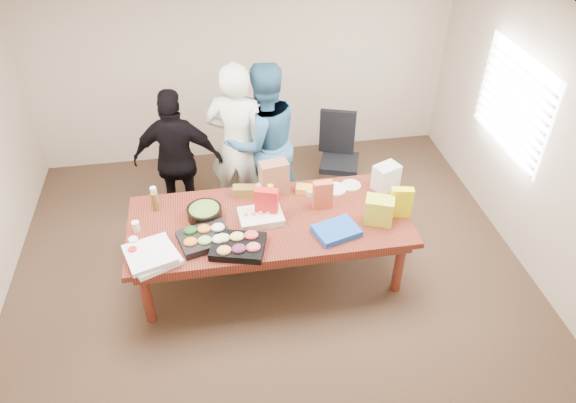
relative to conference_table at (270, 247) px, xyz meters
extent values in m
cube|color=#47301E|center=(0.00, 0.00, -0.39)|extent=(5.50, 5.00, 0.02)
cube|color=white|center=(0.00, 0.00, 2.33)|extent=(5.50, 5.00, 0.02)
cube|color=beige|center=(0.00, 2.50, 0.98)|extent=(5.50, 0.04, 2.70)
cube|color=beige|center=(2.75, 0.00, 0.98)|extent=(0.04, 5.00, 2.70)
cube|color=white|center=(2.72, 0.60, 1.12)|extent=(0.03, 1.40, 1.10)
cube|color=beige|center=(2.68, 0.60, 1.12)|extent=(0.04, 1.36, 1.00)
cube|color=#4C1C0F|center=(0.00, 0.00, 0.00)|extent=(2.80, 1.20, 0.75)
cube|color=black|center=(1.05, 1.27, 0.15)|extent=(0.68, 0.68, 1.05)
imported|color=silver|center=(-0.21, 1.09, 0.61)|extent=(0.82, 0.67, 1.96)
imported|color=#2E6084|center=(0.09, 1.14, 0.58)|extent=(1.10, 0.96, 1.91)
imported|color=black|center=(-0.89, 1.08, 0.48)|extent=(1.05, 0.57, 1.71)
cube|color=black|center=(-0.65, -0.23, 0.41)|extent=(0.56, 0.49, 0.07)
cube|color=black|center=(-0.35, -0.39, 0.41)|extent=(0.57, 0.50, 0.07)
cube|color=white|center=(-0.08, 0.01, 0.41)|extent=(0.45, 0.35, 0.07)
cylinder|color=black|center=(-0.63, 0.14, 0.43)|extent=(0.38, 0.38, 0.11)
cube|color=blue|center=(0.61, -0.32, 0.41)|extent=(0.48, 0.41, 0.06)
cube|color=red|center=(-0.02, 0.05, 0.54)|extent=(0.24, 0.16, 0.33)
cube|color=#E8ED0C|center=(1.30, -0.15, 0.54)|extent=(0.23, 0.13, 0.33)
cube|color=#C24D2A|center=(0.56, 0.11, 0.53)|extent=(0.20, 0.09, 0.31)
cylinder|color=silver|center=(-0.04, 0.41, 0.44)|extent=(0.11, 0.11, 0.13)
cylinder|color=gold|center=(0.05, 0.31, 0.47)|extent=(0.08, 0.08, 0.19)
cylinder|color=brown|center=(-1.12, 0.34, 0.48)|extent=(0.07, 0.07, 0.20)
cylinder|color=white|center=(-1.13, 0.46, 0.47)|extent=(0.07, 0.07, 0.20)
cube|color=gold|center=(0.45, 0.39, 0.41)|extent=(0.24, 0.18, 0.07)
cube|color=olive|center=(-0.19, 0.44, 0.43)|extent=(0.28, 0.15, 0.11)
cube|color=brown|center=(0.11, 0.43, 0.56)|extent=(0.32, 0.22, 0.38)
cylinder|color=red|center=(-1.30, -0.34, 0.43)|extent=(0.09, 0.09, 0.11)
cylinder|color=white|center=(-1.30, -0.22, 0.43)|extent=(0.11, 0.11, 0.12)
cylinder|color=white|center=(-1.30, 0.04, 0.43)|extent=(0.08, 0.08, 0.10)
cube|color=white|center=(-1.12, -0.40, 0.40)|extent=(0.55, 0.55, 0.05)
cube|color=white|center=(-1.15, -0.40, 0.45)|extent=(0.53, 0.53, 0.05)
cylinder|color=white|center=(0.76, 0.39, 0.38)|extent=(0.29, 0.29, 0.01)
cylinder|color=beige|center=(0.95, 0.42, 0.38)|extent=(0.27, 0.27, 0.01)
cylinder|color=beige|center=(0.51, 0.36, 0.41)|extent=(0.17, 0.17, 0.06)
cylinder|color=beige|center=(-0.71, 0.27, 0.40)|extent=(0.15, 0.15, 0.06)
cube|color=silver|center=(1.30, 0.33, 0.51)|extent=(0.31, 0.28, 0.28)
cube|color=#CDDB2D|center=(1.06, -0.20, 0.51)|extent=(0.32, 0.28, 0.27)
camera|label=1|loc=(-0.49, -4.13, 3.80)|focal=33.66mm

